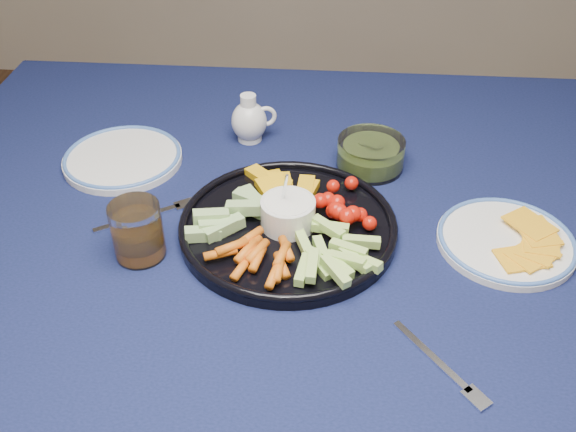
# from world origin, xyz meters

# --- Properties ---
(dining_table) EXTENTS (1.67, 1.07, 0.75)m
(dining_table) POSITION_xyz_m (0.00, 0.00, 0.66)
(dining_table) COLOR #4D2919
(dining_table) RESTS_ON ground
(crudite_platter) EXTENTS (0.37, 0.37, 0.12)m
(crudite_platter) POSITION_xyz_m (-0.11, -0.10, 0.77)
(crudite_platter) COLOR black
(crudite_platter) RESTS_ON dining_table
(creamer_pitcher) EXTENTS (0.09, 0.07, 0.10)m
(creamer_pitcher) POSITION_xyz_m (-0.21, 0.20, 0.79)
(creamer_pitcher) COLOR white
(creamer_pitcher) RESTS_ON dining_table
(pickle_bowl) EXTENTS (0.13, 0.13, 0.06)m
(pickle_bowl) POSITION_xyz_m (0.03, 0.11, 0.77)
(pickle_bowl) COLOR white
(pickle_bowl) RESTS_ON dining_table
(cheese_plate) EXTENTS (0.22, 0.22, 0.03)m
(cheese_plate) POSITION_xyz_m (0.25, -0.10, 0.76)
(cheese_plate) COLOR white
(cheese_plate) RESTS_ON dining_table
(juice_tumbler) EXTENTS (0.08, 0.08, 0.10)m
(juice_tumbler) POSITION_xyz_m (-0.34, -0.17, 0.79)
(juice_tumbler) COLOR white
(juice_tumbler) RESTS_ON dining_table
(fork_left) EXTENTS (0.17, 0.11, 0.00)m
(fork_left) POSITION_xyz_m (-0.35, -0.07, 0.75)
(fork_left) COLOR silver
(fork_left) RESTS_ON dining_table
(fork_right) EXTENTS (0.12, 0.15, 0.00)m
(fork_right) POSITION_xyz_m (0.12, -0.37, 0.75)
(fork_right) COLOR silver
(fork_right) RESTS_ON dining_table
(side_plate_extra) EXTENTS (0.23, 0.23, 0.02)m
(side_plate_extra) POSITION_xyz_m (-0.45, 0.09, 0.76)
(side_plate_extra) COLOR white
(side_plate_extra) RESTS_ON dining_table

